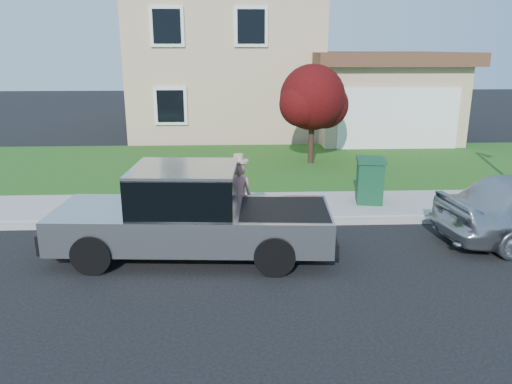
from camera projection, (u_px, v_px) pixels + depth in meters
ground at (219, 285)px, 8.34m from camera, size 80.00×80.00×0.00m
curb at (267, 222)px, 11.15m from camera, size 40.00×0.20×0.12m
sidewalk at (264, 207)px, 12.20m from camera, size 40.00×2.00×0.15m
lawn at (256, 166)px, 16.53m from camera, size 40.00×7.00×0.10m
house at (255, 62)px, 23.24m from camera, size 14.00×11.30×6.85m
pickup_truck at (192, 215)px, 9.32m from camera, size 5.37×2.21×1.73m
woman at (239, 196)px, 10.50m from camera, size 0.61×0.44×1.71m
ornamental_tree at (313, 101)px, 16.20m from camera, size 2.36×2.13×3.24m
trash_bin at (370, 180)px, 12.19m from camera, size 0.78×0.87×1.09m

